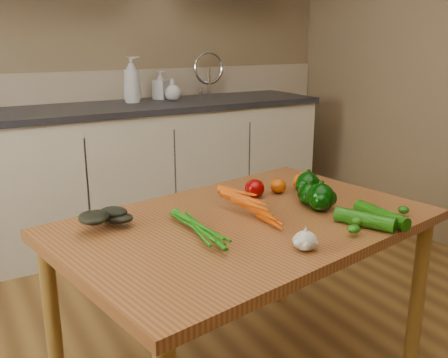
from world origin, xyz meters
TOP-DOWN VIEW (x-y plane):
  - room at (0.00, 0.17)m, footprint 4.04×5.04m
  - counter_run at (0.21, 2.19)m, footprint 2.84×0.64m
  - table at (0.13, 0.48)m, footprint 1.43×1.06m
  - soap_bottle_a at (0.35, 2.27)m, footprint 0.15×0.15m
  - soap_bottle_b at (0.59, 2.35)m, footprint 0.13×0.13m
  - soap_bottle_c at (0.64, 2.25)m, footprint 0.16×0.16m
  - carrot_bunch at (0.07, 0.47)m, footprint 0.27×0.23m
  - leafy_greens at (-0.33, 0.67)m, footprint 0.19×0.17m
  - garlic_bulb at (0.14, 0.17)m, footprint 0.07×0.07m
  - pepper_a at (0.42, 0.49)m, footprint 0.09×0.09m
  - pepper_b at (0.49, 0.59)m, footprint 0.10×0.10m
  - pepper_c at (0.41, 0.42)m, footprint 0.10×0.10m
  - tomato_a at (0.29, 0.68)m, footprint 0.08×0.08m
  - tomato_b at (0.40, 0.68)m, footprint 0.07×0.07m
  - tomato_c at (0.52, 0.66)m, footprint 0.08×0.08m
  - zucchini_a at (0.52, 0.23)m, footprint 0.05×0.22m
  - zucchini_b at (0.44, 0.22)m, footprint 0.14×0.21m

SIDE VIEW (x-z plane):
  - counter_run at x=0.21m, z-range -0.11..1.03m
  - table at x=0.13m, z-range 0.27..0.97m
  - zucchini_a at x=0.52m, z-range 0.70..0.75m
  - zucchini_b at x=0.44m, z-range 0.70..0.75m
  - tomato_b at x=0.40m, z-range 0.70..0.76m
  - garlic_bulb at x=0.14m, z-range 0.70..0.76m
  - carrot_bunch at x=0.07m, z-range 0.70..0.76m
  - tomato_c at x=0.52m, z-range 0.70..0.77m
  - tomato_a at x=0.29m, z-range 0.70..0.77m
  - pepper_a at x=0.42m, z-range 0.70..0.78m
  - leafy_greens at x=-0.33m, z-range 0.70..0.79m
  - pepper_b at x=0.49m, z-range 0.70..0.79m
  - pepper_c at x=0.41m, z-range 0.70..0.80m
  - soap_bottle_c at x=0.64m, z-range 0.90..1.05m
  - soap_bottle_b at x=0.59m, z-range 0.90..1.10m
  - soap_bottle_a at x=0.35m, z-range 0.90..1.20m
  - room at x=0.00m, z-range -0.07..2.57m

